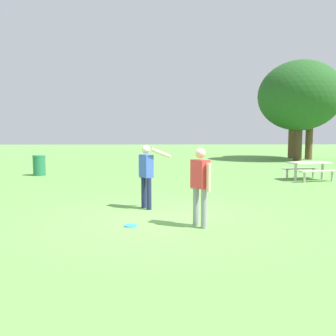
{
  "coord_description": "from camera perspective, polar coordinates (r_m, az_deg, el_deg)",
  "views": [
    {
      "loc": [
        -0.05,
        -7.83,
        1.91
      ],
      "look_at": [
        0.26,
        1.56,
        1.0
      ],
      "focal_mm": 36.85,
      "sensor_mm": 36.0,
      "label": 1
    }
  ],
  "objects": [
    {
      "name": "ground_plane",
      "position": [
        8.06,
        -1.49,
        -8.18
      ],
      "size": [
        120.0,
        120.0,
        0.0
      ],
      "primitive_type": "plane",
      "color": "#609947"
    },
    {
      "name": "person_thrower",
      "position": [
        8.86,
        -3.56,
        -0.63
      ],
      "size": [
        0.83,
        0.53,
        1.64
      ],
      "color": "#1E234C",
      "rests_on": "ground"
    },
    {
      "name": "person_catcher",
      "position": [
        7.11,
        5.34,
        -2.31
      ],
      "size": [
        0.39,
        0.53,
        1.64
      ],
      "color": "gray",
      "rests_on": "ground"
    },
    {
      "name": "frisbee",
      "position": [
        7.36,
        -6.23,
        -9.44
      ],
      "size": [
        0.26,
        0.26,
        0.03
      ],
      "primitive_type": "cylinder",
      "color": "#2D9EDB",
      "rests_on": "ground"
    },
    {
      "name": "picnic_table_near",
      "position": [
        15.67,
        22.33,
        0.18
      ],
      "size": [
        1.98,
        1.78,
        0.77
      ],
      "color": "beige",
      "rests_on": "ground"
    },
    {
      "name": "trash_can_beside_table",
      "position": [
        17.26,
        -20.53,
        0.43
      ],
      "size": [
        0.59,
        0.59,
        0.96
      ],
      "color": "#237047",
      "rests_on": "ground"
    },
    {
      "name": "tree_tall_left",
      "position": [
        27.51,
        20.92,
        11.06
      ],
      "size": [
        5.97,
        5.97,
        7.29
      ],
      "color": "#4C3823",
      "rests_on": "ground"
    },
    {
      "name": "tree_broad_center",
      "position": [
        30.34,
        19.95,
        9.87
      ],
      "size": [
        4.59,
        4.59,
        6.37
      ],
      "color": "brown",
      "rests_on": "ground"
    },
    {
      "name": "tree_far_right",
      "position": [
        28.93,
        22.51,
        10.17
      ],
      "size": [
        4.34,
        4.34,
        6.34
      ],
      "color": "brown",
      "rests_on": "ground"
    }
  ]
}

